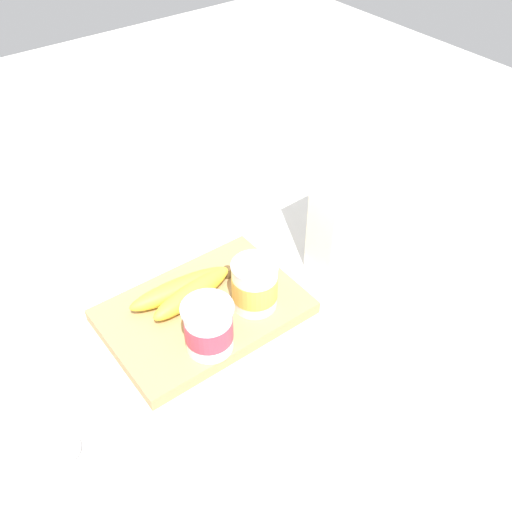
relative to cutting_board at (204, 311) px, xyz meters
name	(u,v)px	position (x,y,z in m)	size (l,w,h in m)	color
ground_plane	(204,316)	(0.00, 0.00, -0.01)	(2.40, 2.40, 0.00)	silver
cutting_board	(204,311)	(0.00, 0.00, 0.00)	(0.30, 0.21, 0.02)	tan
cereal_box	(363,182)	(-0.29, 0.03, 0.14)	(0.18, 0.06, 0.30)	white
yogurt_cup_front	(255,285)	(-0.07, 0.04, 0.05)	(0.07, 0.07, 0.08)	white
yogurt_cup_back	(209,327)	(0.03, 0.07, 0.05)	(0.07, 0.07, 0.08)	white
banana_bunch	(186,290)	(0.01, -0.03, 0.03)	(0.18, 0.08, 0.03)	yellow
spoon	(74,430)	(0.25, 0.07, -0.01)	(0.08, 0.12, 0.01)	silver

